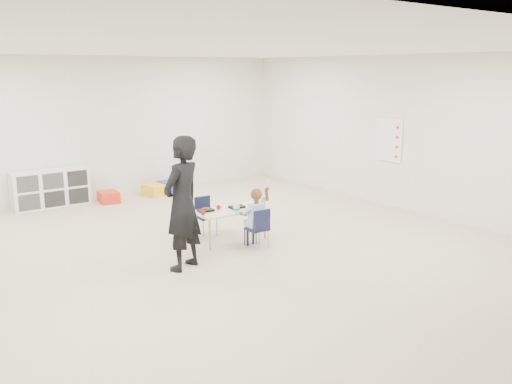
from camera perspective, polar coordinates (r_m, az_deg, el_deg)
room at (r=7.32m, az=-2.82°, el=3.87°), size 9.00×9.02×2.80m
table at (r=8.16m, az=-2.67°, el=-3.47°), size 1.10×0.59×0.49m
chair_near at (r=7.83m, az=0.12°, el=-3.82°), size 0.30×0.28×0.59m
chair_far at (r=8.49m, az=-5.24°, el=-2.56°), size 0.30×0.28×0.59m
child at (r=7.78m, az=0.12°, el=-2.62°), size 0.41×0.41×0.93m
lunch_tray_near at (r=8.17m, az=-2.03°, el=-1.57°), size 0.23×0.17×0.03m
lunch_tray_far at (r=8.00m, az=-5.32°, el=-1.93°), size 0.23×0.17×0.03m
milk_carton at (r=7.99m, az=-2.08°, el=-1.65°), size 0.07×0.07×0.10m
bread_roll at (r=8.16m, az=-0.36°, el=-1.46°), size 0.09×0.09×0.07m
apple_near at (r=8.09m, az=-3.96°, el=-1.60°), size 0.07×0.07×0.07m
apple_far at (r=7.80m, az=-5.60°, el=-2.17°), size 0.07×0.07×0.07m
cubby_shelf at (r=10.90m, az=-20.79°, el=0.37°), size 1.40×0.40×0.70m
rules_poster at (r=10.46m, az=13.81°, el=5.35°), size 0.02×0.60×0.80m
adult at (r=6.94m, az=-7.76°, el=-1.22°), size 0.75×0.64×1.74m
bin_red at (r=10.94m, az=-15.26°, el=-0.50°), size 0.39×0.47×0.22m
bin_yellow at (r=11.35m, az=-10.67°, el=0.22°), size 0.43×0.51×0.23m
bin_blue at (r=11.51m, az=-8.95°, el=0.52°), size 0.45×0.55×0.24m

